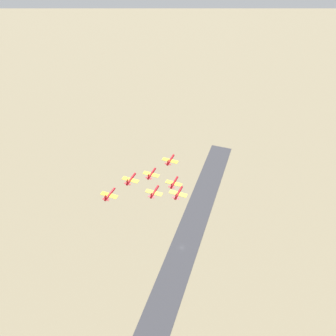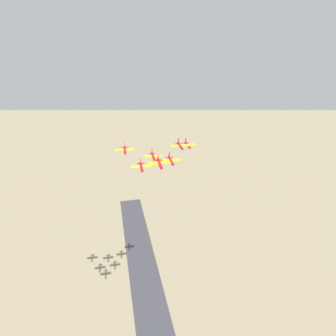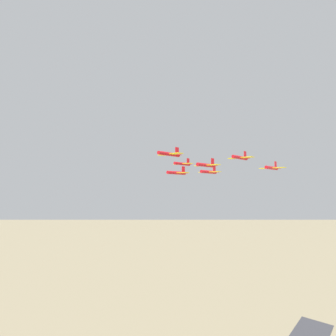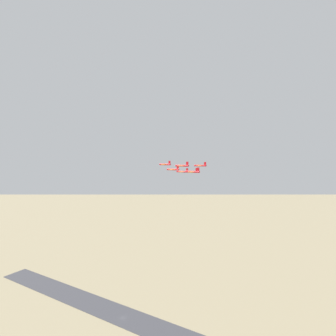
# 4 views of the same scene
# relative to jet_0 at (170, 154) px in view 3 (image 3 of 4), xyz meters

# --- Properties ---
(jet_0) EXTENTS (10.10, 9.79, 3.39)m
(jet_0) POSITION_rel_jet_0_xyz_m (0.00, 0.00, 0.00)
(jet_0) COLOR red
(jet_1) EXTENTS (10.10, 9.79, 3.39)m
(jet_1) POSITION_rel_jet_0_xyz_m (-13.06, 3.54, -3.42)
(jet_1) COLOR red
(jet_2) EXTENTS (10.10, 9.79, 3.39)m
(jet_2) POSITION_rel_jet_0_xyz_m (-9.44, -9.70, -5.59)
(jet_2) COLOR red
(jet_3) EXTENTS (10.10, 9.79, 3.39)m
(jet_3) POSITION_rel_jet_0_xyz_m (-26.13, 7.07, -0.32)
(jet_3) COLOR red
(jet_4) EXTENTS (10.10, 9.79, 3.39)m
(jet_4) POSITION_rel_jet_0_xyz_m (-22.50, -6.16, -5.00)
(jet_4) COLOR red
(jet_5) EXTENTS (10.10, 9.79, 3.39)m
(jet_5) POSITION_rel_jet_0_xyz_m (-18.88, -19.40, -0.89)
(jet_5) COLOR red
(jet_6) EXTENTS (10.10, 9.79, 3.39)m
(jet_6) POSITION_rel_jet_0_xyz_m (-39.19, 10.61, -3.81)
(jet_6) COLOR red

